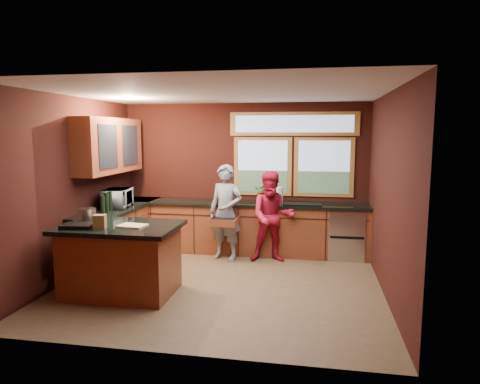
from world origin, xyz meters
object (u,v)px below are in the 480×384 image
(island, at_px, (121,259))
(cutting_board, at_px, (132,226))
(person_grey, at_px, (226,212))
(stock_pot, at_px, (87,215))
(person_red, at_px, (272,217))

(island, distance_m, cutting_board, 0.52)
(cutting_board, bearing_deg, person_grey, 65.53)
(person_grey, bearing_deg, stock_pot, -119.44)
(person_red, bearing_deg, island, -142.66)
(island, height_order, cutting_board, cutting_board)
(island, height_order, stock_pot, stock_pot)
(person_red, height_order, stock_pot, person_red)
(person_grey, xyz_separation_m, cutting_board, (-0.85, -1.88, 0.14))
(island, relative_size, person_grey, 0.95)
(person_grey, distance_m, stock_pot, 2.33)
(person_red, xyz_separation_m, stock_pot, (-2.40, -1.68, 0.27))
(person_grey, bearing_deg, person_red, 14.29)
(person_red, bearing_deg, cutting_board, -138.62)
(person_grey, relative_size, cutting_board, 4.67)
(person_grey, xyz_separation_m, person_red, (0.80, 0.00, -0.05))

